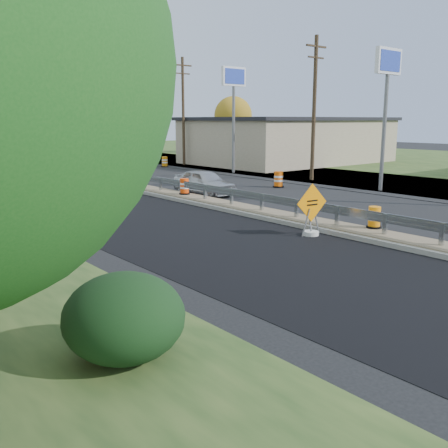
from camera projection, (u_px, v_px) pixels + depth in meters
ground at (296, 222)px, 20.03m from camera, size 140.00×140.00×0.00m
grass_verge_far at (434, 164)px, 46.35m from camera, size 40.00×120.00×0.03m
milled_overlay at (86, 202)px, 24.79m from camera, size 7.20×120.00×0.01m
median at (182, 197)px, 26.02m from camera, size 1.60×55.00×0.23m
guardrail at (171, 183)px, 26.65m from camera, size 0.10×46.15×0.72m
retail_building_near at (289, 140)px, 47.78m from camera, size 18.50×12.50×4.27m
pylon_sign_south at (388, 75)px, 27.54m from camera, size 2.20×0.30×7.90m
pylon_sign_mid at (234, 87)px, 37.31m from camera, size 2.20×0.30×7.90m
pylon_sign_north at (138, 94)px, 47.84m from camera, size 2.20×0.30×7.90m
utility_pole_smid at (314, 106)px, 32.99m from camera, size 1.90×0.26×9.40m
utility_pole_nmid at (183, 109)px, 44.27m from camera, size 1.90×0.26×9.40m
utility_pole_north at (105, 112)px, 55.54m from camera, size 1.90×0.26×9.40m
hedge_south at (124, 317)px, 8.47m from camera, size 2.09×2.09×1.52m
tree_far_yellow at (233, 116)px, 60.96m from camera, size 4.62×4.62×6.86m
caution_sign at (311, 223)px, 17.65m from camera, size 1.34×0.56×1.86m
barrel_median_near at (374, 218)px, 17.84m from camera, size 0.53×0.53×0.78m
barrel_median_mid at (184, 187)px, 25.93m from camera, size 0.56×0.56×0.82m
barrel_median_far at (108, 175)px, 30.87m from camera, size 0.68×0.68×1.00m
barrel_shoulder_near at (278, 180)px, 30.29m from camera, size 0.66×0.66×0.97m
barrel_shoulder_mid at (165, 162)px, 43.50m from camera, size 0.61×0.61×0.89m
barrel_shoulder_far at (129, 161)px, 43.92m from camera, size 0.64×0.64×0.93m
car_silver at (204, 182)px, 27.32m from camera, size 1.79×4.12×1.38m
car_dark_far at (77, 156)px, 45.16m from camera, size 2.32×5.49×1.58m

